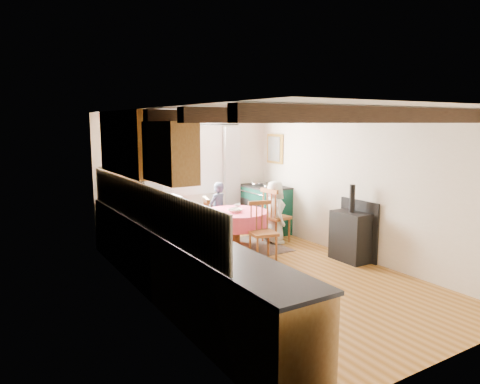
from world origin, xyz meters
TOP-DOWN VIEW (x-y plane):
  - floor at (0.00, 0.00)m, footprint 3.60×5.50m
  - ceiling at (0.00, 0.00)m, footprint 3.60×5.50m
  - wall_back at (0.00, 2.75)m, footprint 3.60×0.00m
  - wall_front at (0.00, -2.75)m, footprint 3.60×0.00m
  - wall_left at (-1.80, 0.00)m, footprint 0.00×5.50m
  - wall_right at (1.80, 0.00)m, footprint 0.00×5.50m
  - beam_a at (0.00, -2.00)m, footprint 3.60×0.16m
  - beam_b at (0.00, -1.00)m, footprint 3.60×0.16m
  - beam_c at (0.00, 0.00)m, footprint 3.60×0.16m
  - beam_d at (0.00, 1.00)m, footprint 3.60×0.16m
  - beam_e at (0.00, 2.00)m, footprint 3.60×0.16m
  - splash_left at (-1.78, 0.30)m, footprint 0.02×4.50m
  - splash_back at (-1.00, 2.73)m, footprint 1.40×0.02m
  - base_cabinet_left at (-1.50, 0.00)m, footprint 0.60×5.30m
  - base_cabinet_back at (-1.05, 2.45)m, footprint 1.30×0.60m
  - worktop_left at (-1.48, 0.00)m, footprint 0.64×5.30m
  - worktop_back at (-1.05, 2.43)m, footprint 1.30×0.64m
  - wall_cabinet_glass at (-1.63, 1.20)m, footprint 0.34×1.80m
  - wall_cabinet_solid at (-1.63, -0.30)m, footprint 0.34×0.90m
  - window_frame at (0.10, 2.73)m, footprint 1.34×0.03m
  - window_pane at (0.10, 2.74)m, footprint 1.20×0.01m
  - curtain_left at (-0.75, 2.65)m, footprint 0.35×0.10m
  - curtain_right at (0.95, 2.65)m, footprint 0.35×0.10m
  - curtain_rod at (0.10, 2.65)m, footprint 2.00×0.03m
  - wall_picture at (1.77, 2.30)m, footprint 0.04×0.50m
  - wall_plate at (1.05, 2.72)m, footprint 0.30×0.02m
  - rug at (0.32, 1.46)m, footprint 1.69×1.31m
  - dining_table at (0.32, 1.46)m, footprint 1.15×1.15m
  - chair_near at (0.40, 0.72)m, footprint 0.49×0.50m
  - chair_left at (-0.46, 1.46)m, footprint 0.55×0.53m
  - chair_right at (1.22, 1.48)m, footprint 0.52×0.50m
  - aga_range at (1.47, 2.23)m, footprint 0.69×1.07m
  - cast_iron_stove at (1.58, -0.07)m, footprint 0.38×0.63m
  - child_far at (0.40, 2.26)m, footprint 0.47×0.39m
  - child_right at (1.17, 1.46)m, footprint 0.50×0.65m
  - bowl_a at (0.25, 1.38)m, footprint 0.27×0.27m
  - bowl_b at (0.32, 1.47)m, footprint 0.19×0.19m
  - cup at (0.43, 1.58)m, footprint 0.15×0.15m
  - canister_tall at (-1.32, 2.51)m, footprint 0.15×0.15m
  - canister_wide at (-1.06, 2.52)m, footprint 0.19×0.19m

SIDE VIEW (x-z plane):
  - floor at x=0.00m, z-range 0.00..0.00m
  - rug at x=0.32m, z-range 0.00..0.01m
  - dining_table at x=0.32m, z-range 0.00..0.69m
  - base_cabinet_left at x=-1.50m, z-range 0.00..0.88m
  - base_cabinet_back at x=-1.05m, z-range 0.00..0.88m
  - chair_near at x=0.40m, z-range 0.00..0.96m
  - aga_range at x=1.47m, z-range 0.00..0.98m
  - chair_left at x=-0.46m, z-range 0.00..1.00m
  - chair_right at x=1.22m, z-range 0.00..1.04m
  - child_far at x=0.40m, z-range 0.00..1.11m
  - child_right at x=1.17m, z-range 0.00..1.17m
  - cast_iron_stove at x=1.58m, z-range 0.00..1.25m
  - bowl_b at x=0.32m, z-range 0.69..0.75m
  - bowl_a at x=0.25m, z-range 0.69..0.75m
  - cup at x=0.43m, z-range 0.69..0.79m
  - worktop_left at x=-1.48m, z-range 0.88..0.92m
  - worktop_back at x=-1.05m, z-range 0.88..0.92m
  - canister_wide at x=-1.06m, z-range 0.92..1.13m
  - canister_tall at x=-1.32m, z-range 0.92..1.18m
  - curtain_left at x=-0.75m, z-range 0.05..2.15m
  - curtain_right at x=0.95m, z-range 0.05..2.15m
  - wall_back at x=0.00m, z-range 0.00..2.40m
  - wall_front at x=0.00m, z-range 0.00..2.40m
  - wall_left at x=-1.80m, z-range 0.00..2.40m
  - wall_right at x=1.80m, z-range 0.00..2.40m
  - splash_left at x=-1.78m, z-range 0.92..1.48m
  - splash_back at x=-1.00m, z-range 0.92..1.48m
  - window_frame at x=0.10m, z-range 0.83..2.37m
  - window_pane at x=0.10m, z-range 0.90..2.30m
  - wall_picture at x=1.77m, z-range 1.40..2.00m
  - wall_plate at x=1.05m, z-range 1.55..1.85m
  - wall_cabinet_solid at x=-1.63m, z-range 1.55..2.25m
  - wall_cabinet_glass at x=-1.63m, z-range 1.50..2.40m
  - curtain_rod at x=0.10m, z-range 2.19..2.22m
  - beam_a at x=0.00m, z-range 2.23..2.39m
  - beam_b at x=0.00m, z-range 2.23..2.39m
  - beam_c at x=0.00m, z-range 2.23..2.39m
  - beam_d at x=0.00m, z-range 2.23..2.39m
  - beam_e at x=0.00m, z-range 2.23..2.39m
  - ceiling at x=0.00m, z-range 2.40..2.40m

